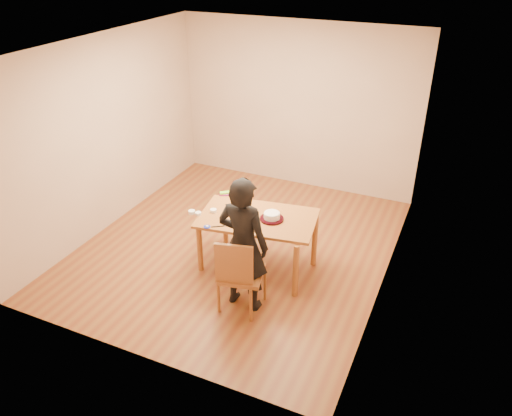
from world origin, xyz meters
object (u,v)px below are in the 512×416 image
at_px(dining_table, 258,218).
at_px(dining_chair, 242,274).
at_px(person, 243,245).
at_px(cake_plate, 272,219).
at_px(cake, 272,216).

height_order(dining_table, dining_chair, dining_table).
bearing_deg(person, dining_chair, 91.95).
distance_m(cake_plate, person, 0.75).
distance_m(dining_chair, cake_plate, 0.85).
bearing_deg(dining_table, cake_plate, -4.71).
bearing_deg(dining_chair, cake_plate, 74.63).
height_order(cake, person, person).
height_order(dining_table, cake, cake).
height_order(cake_plate, person, person).
bearing_deg(cake, cake_plate, 0.00).
xyz_separation_m(dining_chair, cake_plate, (0.03, 0.79, 0.31)).
bearing_deg(dining_chair, dining_table, 87.98).
relative_size(cake, person, 0.12).
relative_size(cake_plate, cake, 1.47).
xyz_separation_m(dining_table, cake, (0.18, 0.01, 0.07)).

